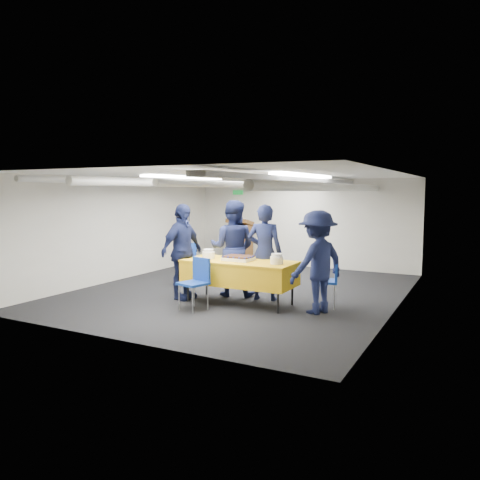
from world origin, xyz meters
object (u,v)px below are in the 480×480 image
object	(u,v)px
sheet_cake	(238,258)
sailor_a	(265,252)
serving_table	(239,272)
chair_left	(187,259)
sailor_b	(233,248)
chair_right	(330,277)
podium	(240,242)
chair_near	(197,278)
sailor_c	(182,252)
sailor_d	(317,262)

from	to	relation	value
sheet_cake	sailor_a	size ratio (longest dim) A/B	0.29
serving_table	sheet_cake	xyz separation A→B (m)	(-0.02, -0.00, 0.25)
chair_left	sailor_b	bearing A→B (deg)	-21.26
sheet_cake	chair_right	size ratio (longest dim) A/B	0.58
podium	sailor_b	bearing A→B (deg)	-64.63
chair_near	sailor_b	distance (m)	1.26
serving_table	sailor_c	world-z (taller)	sailor_c
chair_left	sailor_d	size ratio (longest dim) A/B	0.52
sheet_cake	sailor_d	bearing A→B (deg)	0.93
sheet_cake	chair_near	distance (m)	0.86
chair_right	sailor_a	bearing A→B (deg)	-179.69
sailor_c	chair_near	bearing A→B (deg)	-122.02
chair_near	chair_right	size ratio (longest dim) A/B	1.00
serving_table	chair_left	bearing A→B (deg)	149.84
podium	chair_right	distance (m)	4.98
chair_near	sailor_d	world-z (taller)	sailor_d
sailor_d	serving_table	bearing A→B (deg)	-63.10
sailor_a	sailor_c	world-z (taller)	sailor_c
sailor_b	sailor_d	size ratio (longest dim) A/B	1.08
chair_right	sailor_c	bearing A→B (deg)	-165.99
sheet_cake	chair_left	xyz separation A→B (m)	(-1.80, 1.06, -0.28)
serving_table	podium	bearing A→B (deg)	117.37
serving_table	sailor_a	bearing A→B (deg)	59.57
chair_right	sailor_d	world-z (taller)	sailor_d
sailor_b	sailor_c	xyz separation A→B (m)	(-0.69, -0.68, -0.03)
chair_right	sailor_b	distance (m)	1.95
chair_left	sailor_a	xyz separation A→B (m)	(2.10, -0.59, 0.35)
sheet_cake	sailor_c	distance (m)	1.10
sheet_cake	sailor_a	world-z (taller)	sailor_a
chair_near	sailor_c	xyz separation A→B (m)	(-0.65, 0.51, 0.35)
serving_table	podium	world-z (taller)	podium
sailor_a	sailor_d	bearing A→B (deg)	147.22
chair_near	chair_right	world-z (taller)	same
sailor_a	sailor_d	xyz separation A→B (m)	(1.15, -0.45, -0.04)
sailor_b	sailor_d	xyz separation A→B (m)	(1.84, -0.49, -0.07)
sailor_a	sailor_b	bearing A→B (deg)	-14.96
sheet_cake	chair_left	world-z (taller)	chair_left
chair_right	sailor_a	size ratio (longest dim) A/B	0.50
sailor_c	sailor_d	size ratio (longest dim) A/B	1.05
sailor_d	chair_left	bearing A→B (deg)	-81.65
serving_table	chair_right	world-z (taller)	chair_right
chair_near	podium	bearing A→B (deg)	109.03
sailor_c	sailor_d	bearing A→B (deg)	-79.46
chair_near	sailor_a	world-z (taller)	sailor_a
sailor_d	sailor_b	bearing A→B (deg)	-78.85
sheet_cake	sailor_d	distance (m)	1.44
sheet_cake	chair_near	xyz separation A→B (m)	(-0.43, -0.68, -0.28)
sheet_cake	podium	world-z (taller)	podium
chair_near	chair_left	bearing A→B (deg)	128.20
podium	serving_table	bearing A→B (deg)	-62.63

